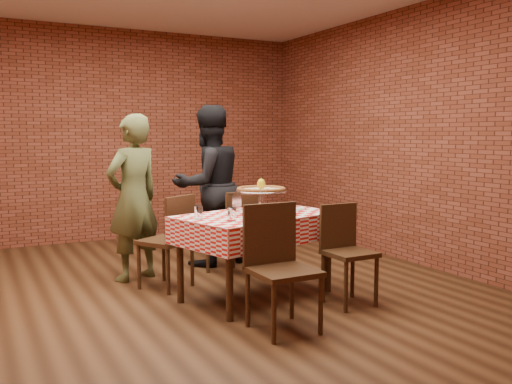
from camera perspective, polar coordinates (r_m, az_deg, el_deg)
ground at (r=5.19m, az=-7.20°, el=-10.46°), size 6.00×6.00×0.00m
back_wall at (r=7.87m, az=-15.00°, el=5.67°), size 5.50×0.00×5.50m
table at (r=5.00m, az=0.08°, el=-6.62°), size 1.54×1.16×0.75m
tablecloth at (r=4.95m, az=0.08°, el=-3.62°), size 1.58×1.20×0.24m
pizza_stand at (r=4.92m, az=0.54°, el=-1.07°), size 0.51×0.51×0.21m
pizza at (r=4.90m, az=0.54°, el=0.20°), size 0.48×0.48×0.03m
lemon at (r=4.90m, az=0.54°, el=0.83°), size 0.08×0.08×0.09m
water_glass_left at (r=4.53m, az=-2.51°, el=-2.30°), size 0.09×0.09×0.11m
water_glass_right at (r=4.66m, az=-5.95°, el=-2.10°), size 0.09×0.09×0.11m
side_plate at (r=5.21m, az=4.09°, el=-1.76°), size 0.21×0.21×0.01m
sweetener_packet_a at (r=5.23m, az=6.02°, el=-1.80°), size 0.06×0.05×0.00m
sweetener_packet_b at (r=5.27m, az=6.16°, el=-1.74°), size 0.06×0.05×0.00m
condiment_caddy at (r=5.17m, az=-2.27°, el=-1.05°), size 0.12×0.11×0.15m
chair_near_left at (r=4.14m, az=2.87°, el=-7.95°), size 0.46×0.46×0.94m
chair_near_right at (r=4.83m, az=9.64°, el=-6.49°), size 0.39×0.39×0.86m
chair_far_left at (r=5.35m, az=-9.31°, el=-5.05°), size 0.57×0.57×0.90m
chair_far_right at (r=5.82m, az=-2.61°, el=-4.15°), size 0.49×0.49×0.89m
diner_olive at (r=5.66m, az=-12.53°, el=-0.58°), size 0.71×0.60×1.66m
diner_black at (r=6.21m, az=-4.92°, el=0.67°), size 0.97×0.81×1.78m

